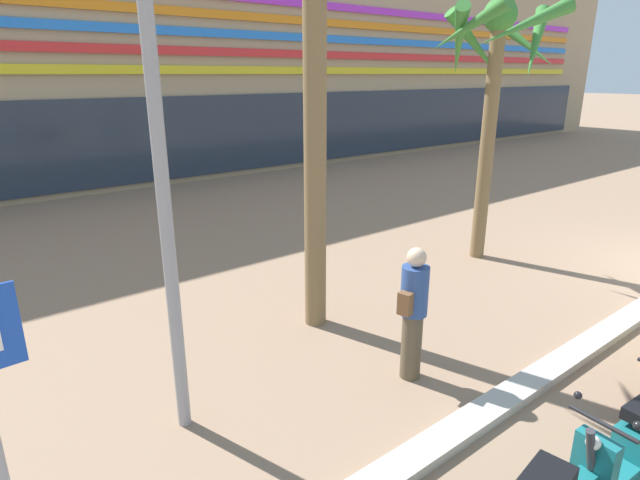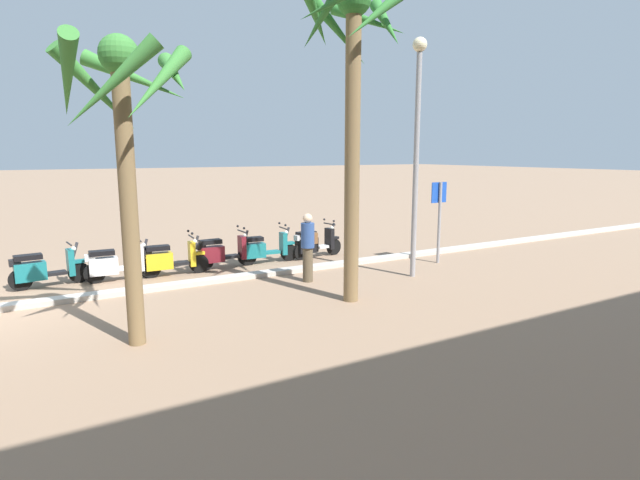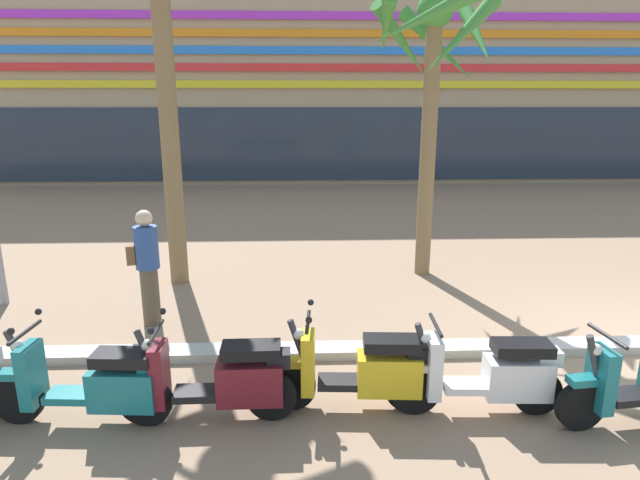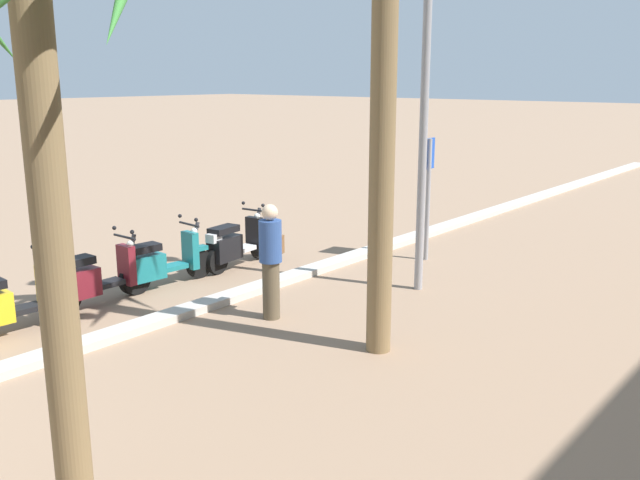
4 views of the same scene
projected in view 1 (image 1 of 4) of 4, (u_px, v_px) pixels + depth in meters
The scene contains 5 objects.
mall_facade_backdrop at pixel (242, 40), 24.26m from camera, with size 46.81×10.75×10.50m.
scooter_teal_tail_end at pixel (629, 450), 4.70m from camera, with size 1.87×0.56×1.17m.
palm_tree_far_corner at pixel (495, 63), 9.82m from camera, with size 2.27×2.43×5.08m.
pedestrian_by_palm_tree at pixel (413, 310), 6.37m from camera, with size 0.46×0.34×1.75m.
street_lamp at pixel (152, 71), 4.62m from camera, with size 0.36×0.36×6.06m.
Camera 1 is at (-11.65, -2.69, 3.72)m, focal length 28.95 mm.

